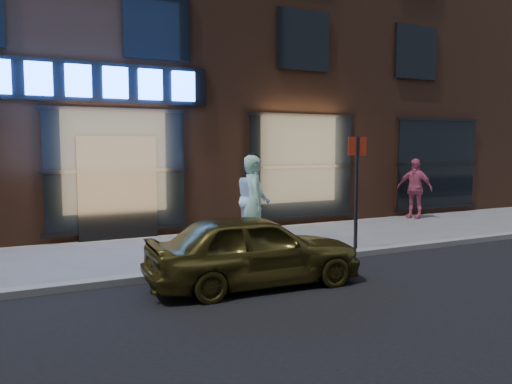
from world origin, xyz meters
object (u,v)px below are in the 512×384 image
at_px(man_bowtie, 254,202).
at_px(man_cap, 253,198).
at_px(passerby, 414,188).
at_px(sign_post, 357,182).
at_px(gold_sedan, 254,250).

bearing_deg(man_bowtie, man_cap, -10.26).
relative_size(passerby, sign_post, 0.75).
bearing_deg(man_bowtie, gold_sedan, 168.93).
bearing_deg(man_cap, gold_sedan, 164.91).
distance_m(man_cap, gold_sedan, 3.94).
distance_m(gold_sedan, sign_post, 3.30).
relative_size(man_cap, gold_sedan, 0.57).
relative_size(man_cap, sign_post, 0.81).
xyz_separation_m(man_cap, passerby, (5.79, 0.89, -0.07)).
xyz_separation_m(passerby, gold_sedan, (-7.46, -4.43, -0.32)).
bearing_deg(man_bowtie, passerby, -59.01).
bearing_deg(sign_post, man_bowtie, 157.31).
distance_m(man_bowtie, gold_sedan, 2.91).
distance_m(passerby, sign_post, 5.56).
bearing_deg(gold_sedan, sign_post, -63.80).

